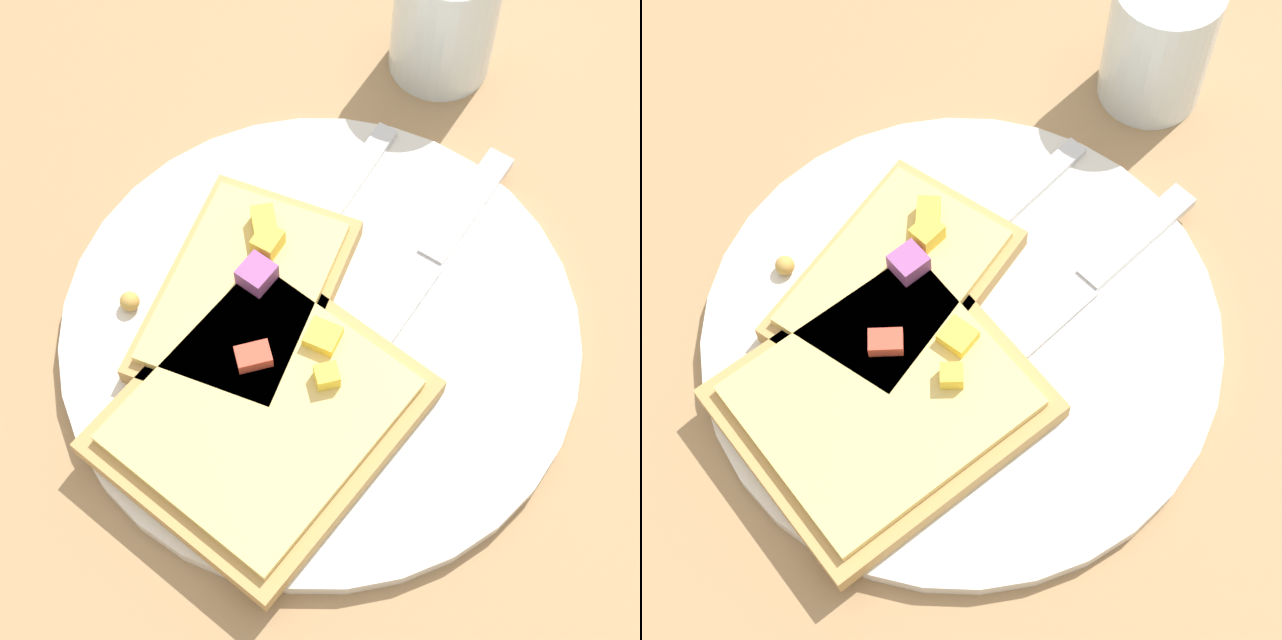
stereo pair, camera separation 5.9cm
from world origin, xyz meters
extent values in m
plane|color=#9E7A51|center=(0.00, 0.00, 0.00)|extent=(4.00, 4.00, 0.00)
cylinder|color=silver|center=(0.00, 0.00, 0.01)|extent=(0.29, 0.29, 0.01)
cube|color=silver|center=(0.07, -0.01, 0.01)|extent=(0.12, 0.09, 0.01)
cube|color=silver|center=(-0.01, 0.04, 0.01)|extent=(0.06, 0.05, 0.01)
cube|color=silver|center=(-0.03, 0.08, 0.01)|extent=(0.03, 0.02, 0.00)
cube|color=silver|center=(-0.04, 0.07, 0.01)|extent=(0.03, 0.02, 0.00)
cube|color=silver|center=(-0.04, 0.07, 0.01)|extent=(0.03, 0.02, 0.00)
cube|color=silver|center=(-0.05, 0.06, 0.01)|extent=(0.03, 0.02, 0.00)
cube|color=silver|center=(0.07, -0.09, 0.01)|extent=(0.08, 0.07, 0.01)
cube|color=silver|center=(-0.02, -0.02, 0.01)|extent=(0.12, 0.10, 0.00)
cube|color=tan|center=(-0.05, 0.04, 0.02)|extent=(0.20, 0.20, 0.01)
cube|color=#E0C16B|center=(-0.05, 0.04, 0.03)|extent=(0.18, 0.18, 0.01)
cube|color=yellow|center=(-0.02, 0.00, 0.04)|extent=(0.02, 0.02, 0.01)
cube|color=yellow|center=(-0.04, 0.00, 0.04)|extent=(0.01, 0.01, 0.01)
cube|color=tan|center=(0.02, 0.04, 0.02)|extent=(0.16, 0.14, 0.01)
cube|color=#E0C16B|center=(0.02, 0.04, 0.03)|extent=(0.14, 0.12, 0.01)
cube|color=yellow|center=(0.05, 0.03, 0.04)|extent=(0.02, 0.01, 0.01)
cube|color=#D14733|center=(-0.03, 0.04, 0.04)|extent=(0.02, 0.02, 0.01)
cube|color=#934C8E|center=(0.02, 0.03, 0.04)|extent=(0.02, 0.02, 0.01)
cube|color=yellow|center=(0.04, 0.03, 0.04)|extent=(0.02, 0.02, 0.01)
sphere|color=tan|center=(0.08, 0.06, 0.02)|extent=(0.01, 0.01, 0.01)
sphere|color=tan|center=(-0.04, -0.04, 0.02)|extent=(0.01, 0.01, 0.01)
sphere|color=#C09646|center=(0.02, 0.11, 0.02)|extent=(0.01, 0.01, 0.01)
cylinder|color=silver|center=(0.19, -0.09, 0.04)|extent=(0.07, 0.07, 0.09)
camera|label=1|loc=(-0.26, 0.02, 0.55)|focal=60.00mm
camera|label=2|loc=(-0.26, -0.04, 0.55)|focal=60.00mm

